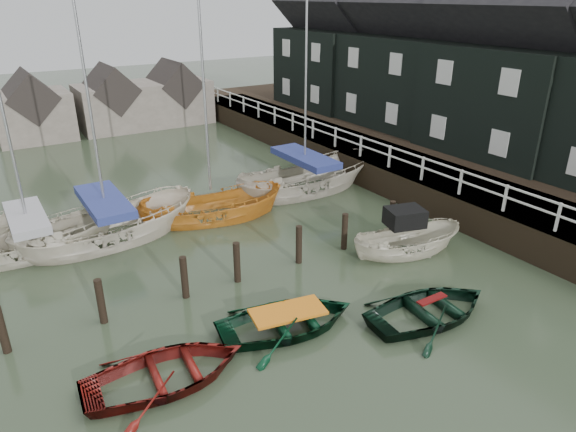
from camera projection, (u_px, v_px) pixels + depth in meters
ground at (321, 314)px, 15.11m from camera, size 120.00×120.00×0.00m
pier at (357, 157)px, 27.23m from camera, size 3.04×32.00×2.70m
land_strip at (429, 154)px, 30.21m from camera, size 14.00×38.00×1.50m
quay_houses at (460, 56)px, 26.90m from camera, size 6.52×28.14×10.01m
mooring_pilings at (240, 267)px, 16.70m from camera, size 13.72×0.22×1.80m
far_sheds at (109, 103)px, 34.96m from camera, size 14.00×4.08×4.39m
rowboat_red at (168, 382)px, 12.48m from camera, size 4.15×3.11×0.82m
rowboat_green at (288, 329)px, 14.46m from camera, size 4.42×3.51×0.82m
rowboat_dkgreen at (430, 317)px, 14.96m from camera, size 4.26×3.23×0.83m
motorboat at (405, 250)px, 18.66m from camera, size 4.40×2.62×2.47m
sailboat_a at (34, 251)px, 18.69m from camera, size 6.14×2.57×9.97m
sailboat_b at (110, 239)px, 19.64m from camera, size 7.07×2.99×11.28m
sailboat_c at (212, 217)px, 21.61m from camera, size 6.38×3.78×11.01m
sailboat_d at (304, 189)px, 24.60m from camera, size 7.27×2.99×12.09m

